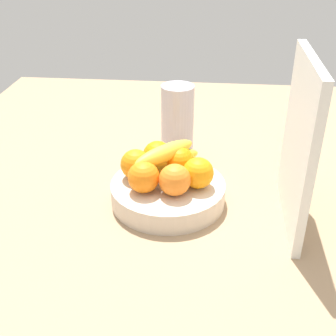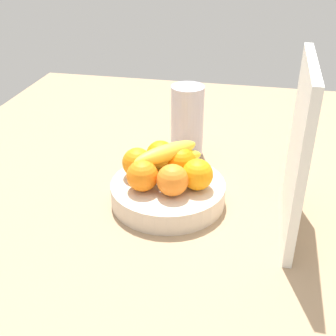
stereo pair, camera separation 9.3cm
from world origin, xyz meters
TOP-DOWN VIEW (x-y plane):
  - ground_plane at (0.00, 0.00)cm, footprint 180.00×140.00cm
  - fruit_bowl at (-2.23, 1.01)cm, footprint 26.60×26.60cm
  - orange_front_left at (2.08, 2.90)cm, footprint 7.11×7.11cm
  - orange_front_right at (-1.42, 7.86)cm, footprint 7.11×7.11cm
  - orange_center at (-6.14, 3.36)cm, footprint 7.11×7.11cm
  - orange_back_left at (-8.80, -2.16)cm, footprint 7.11×7.11cm
  - orange_back_right at (-3.99, -6.69)cm, footprint 7.11×7.11cm
  - orange_top_stack at (1.55, -4.03)cm, footprint 7.11×7.11cm
  - banana_bunch at (-5.50, -0.20)cm, footprint 15.12×17.89cm
  - cutting_board at (1.64, 28.12)cm, footprint 28.03×2.37cm
  - thermos_tumbler at (-27.27, 1.19)cm, footprint 8.98×8.98cm

SIDE VIEW (x-z plane):
  - ground_plane at x=0.00cm, z-range -3.00..0.00cm
  - fruit_bowl at x=-2.23cm, z-range 0.00..4.97cm
  - orange_front_left at x=2.08cm, z-range 4.97..12.08cm
  - orange_front_right at x=-1.42cm, z-range 4.97..12.08cm
  - orange_center at x=-6.14cm, z-range 4.97..12.08cm
  - orange_back_left at x=-8.80cm, z-range 4.97..12.08cm
  - orange_back_right at x=-3.99cm, z-range 4.97..12.08cm
  - orange_top_stack at x=1.55cm, z-range 4.97..12.08cm
  - banana_bunch at x=-5.50cm, z-range 4.97..13.37cm
  - thermos_tumbler at x=-27.27cm, z-range 0.00..19.83cm
  - cutting_board at x=1.64cm, z-range 0.00..36.00cm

